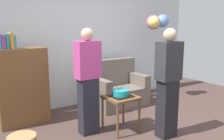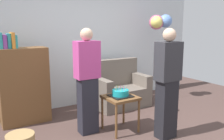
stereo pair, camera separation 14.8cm
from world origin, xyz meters
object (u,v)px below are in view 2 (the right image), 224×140
object	(u,v)px
bookshelf	(24,85)
balloon_bunch	(159,22)
couch	(120,90)
person_holding_cake	(167,83)
side_table	(120,101)
handbag	(170,107)
birthday_cake	(120,93)
person_blowing_candles	(87,81)

from	to	relation	value
bookshelf	balloon_bunch	distance (m)	3.03
couch	person_holding_cake	xyz separation A→B (m)	(-0.22, -1.59, 0.49)
side_table	balloon_bunch	distance (m)	2.24
bookshelf	handbag	xyz separation A→B (m)	(2.53, -0.95, -0.58)
couch	birthday_cake	size ratio (longest dim) A/B	3.44
bookshelf	balloon_bunch	world-z (taller)	balloon_bunch
side_table	handbag	xyz separation A→B (m)	(1.31, 0.20, -0.38)
balloon_bunch	person_holding_cake	bearing A→B (deg)	-128.21
person_blowing_candles	bookshelf	bearing A→B (deg)	142.71
handbag	couch	bearing A→B (deg)	127.19
person_blowing_candles	handbag	world-z (taller)	person_blowing_candles
side_table	person_blowing_candles	bearing A→B (deg)	156.06
side_table	birthday_cake	world-z (taller)	birthday_cake
person_blowing_candles	couch	bearing A→B (deg)	50.03
person_blowing_candles	handbag	xyz separation A→B (m)	(1.78, -0.01, -0.73)
bookshelf	person_blowing_candles	xyz separation A→B (m)	(0.75, -0.94, 0.16)
person_blowing_candles	person_holding_cake	distance (m)	1.19
balloon_bunch	person_blowing_candles	bearing A→B (deg)	-161.19
bookshelf	birthday_cake	size ratio (longest dim) A/B	4.86
person_holding_cake	side_table	bearing A→B (deg)	-32.08
side_table	balloon_bunch	size ratio (longest dim) A/B	0.30
birthday_cake	person_blowing_candles	world-z (taller)	person_blowing_candles
birthday_cake	handbag	bearing A→B (deg)	8.49
person_blowing_candles	balloon_bunch	size ratio (longest dim) A/B	0.86
bookshelf	person_holding_cake	distance (m)	2.38
side_table	balloon_bunch	xyz separation A→B (m)	(1.61, 0.91, 1.26)
handbag	balloon_bunch	distance (m)	1.82
couch	bookshelf	distance (m)	1.92
side_table	handbag	size ratio (longest dim) A/B	2.03
side_table	handbag	world-z (taller)	side_table
side_table	person_blowing_candles	size ratio (longest dim) A/B	0.35
bookshelf	balloon_bunch	xyz separation A→B (m)	(2.82, -0.23, 1.06)
birthday_cake	balloon_bunch	world-z (taller)	balloon_bunch
person_blowing_candles	balloon_bunch	xyz separation A→B (m)	(2.08, 0.71, 0.91)
couch	birthday_cake	bearing A→B (deg)	-123.02
person_blowing_candles	person_holding_cake	bearing A→B (deg)	-25.43
person_holding_cake	handbag	size ratio (longest dim) A/B	5.82
person_blowing_candles	balloon_bunch	bearing A→B (deg)	32.85
handbag	balloon_bunch	xyz separation A→B (m)	(0.30, 0.72, 1.64)
couch	handbag	size ratio (longest dim) A/B	3.93
balloon_bunch	handbag	bearing A→B (deg)	-112.35
bookshelf	side_table	xyz separation A→B (m)	(1.22, -1.14, -0.19)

